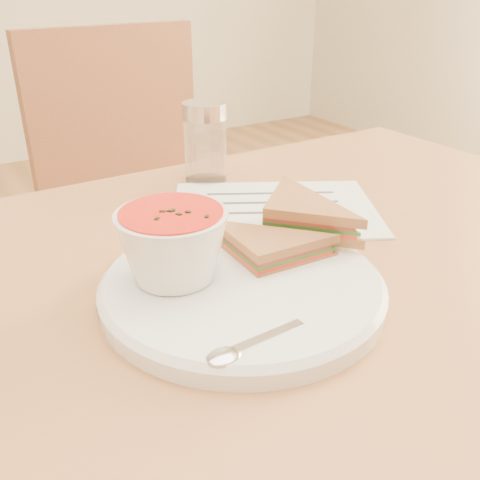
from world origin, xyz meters
TOP-DOWN VIEW (x-y plane):
  - dining_table at (0.00, 0.00)m, footprint 1.00×0.70m
  - chair_far at (0.09, 0.59)m, footprint 0.46×0.46m
  - plate at (-0.10, -0.05)m, footprint 0.29×0.29m
  - soup_bowl at (-0.16, -0.02)m, footprint 0.13×0.13m
  - sandwich_half_a at (-0.09, -0.07)m, footprint 0.10×0.10m
  - sandwich_half_b at (-0.04, -0.00)m, footprint 0.16×0.16m
  - spoon at (-0.13, -0.15)m, footprint 0.16×0.04m
  - paper_menu at (0.05, 0.11)m, footprint 0.34×0.31m
  - condiment_shaker at (0.03, 0.26)m, footprint 0.07×0.07m

SIDE VIEW (x-z plane):
  - dining_table at x=0.00m, z-range 0.00..0.75m
  - chair_far at x=0.09m, z-range 0.00..0.94m
  - paper_menu at x=0.05m, z-range 0.75..0.75m
  - plate at x=-0.10m, z-range 0.75..0.77m
  - spoon at x=-0.13m, z-range 0.77..0.78m
  - sandwich_half_a at x=-0.09m, z-range 0.77..0.80m
  - sandwich_half_b at x=-0.04m, z-range 0.78..0.81m
  - soup_bowl at x=-0.16m, z-range 0.77..0.84m
  - condiment_shaker at x=0.03m, z-range 0.75..0.87m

